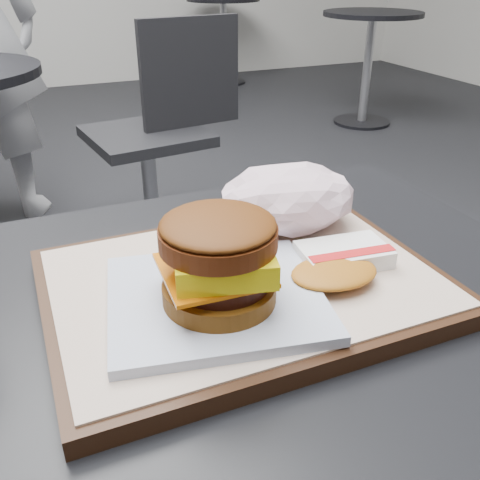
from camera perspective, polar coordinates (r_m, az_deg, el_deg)
name	(u,v)px	position (r m, az deg, el deg)	size (l,w,h in m)	color
customer_table	(205,465)	(0.62, -3.80, -22.82)	(0.80, 0.60, 0.77)	#A5A5AA
serving_tray	(244,285)	(0.53, 0.41, -4.79)	(0.38, 0.28, 0.02)	black
breakfast_sandwich	(218,269)	(0.46, -2.34, -3.12)	(0.22, 0.20, 0.09)	white
hash_brown	(339,262)	(0.54, 10.55, -2.37)	(0.12, 0.10, 0.02)	white
crumpled_wrapper	(289,198)	(0.61, 5.23, 4.45)	(0.16, 0.12, 0.07)	white
neighbor_chair	(162,121)	(2.12, -8.30, 12.44)	(0.63, 0.47, 0.88)	#9A9A9E
bg_table_near	(370,41)	(3.97, 13.71, 19.91)	(0.66, 0.66, 0.75)	black
bg_table_far	(223,20)	(5.27, -1.79, 22.43)	(0.66, 0.66, 0.75)	black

